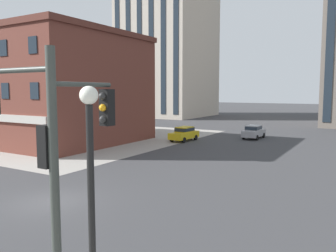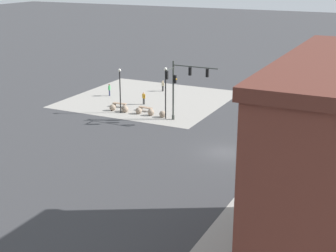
# 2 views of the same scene
# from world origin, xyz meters

# --- Properties ---
(ground_plane) EXTENTS (320.00, 320.00, 0.00)m
(ground_plane) POSITION_xyz_m (0.00, 0.00, 0.00)
(ground_plane) COLOR #38383A
(sidewalk_corner_slab) EXTENTS (20.00, 19.00, 0.02)m
(sidewalk_corner_slab) POSITION_xyz_m (16.00, -14.50, 0.00)
(sidewalk_corner_slab) COLOR gray
(sidewalk_corner_slab) RESTS_ON ground
(traffic_signal_main) EXTENTS (5.49, 2.09, 6.86)m
(traffic_signal_main) POSITION_xyz_m (8.06, -7.35, 4.53)
(traffic_signal_main) COLOR #383D38
(traffic_signal_main) RESTS_ON ground
(bollard_sphere_curb_a) EXTENTS (0.78, 0.78, 0.78)m
(bollard_sphere_curb_a) POSITION_xyz_m (10.56, -7.83, 0.39)
(bollard_sphere_curb_a) COLOR gray
(bollard_sphere_curb_a) RESTS_ON ground
(bollard_sphere_curb_b) EXTENTS (0.78, 0.78, 0.78)m
(bollard_sphere_curb_b) POSITION_xyz_m (12.14, -7.89, 0.39)
(bollard_sphere_curb_b) COLOR gray
(bollard_sphere_curb_b) RESTS_ON ground
(bollard_sphere_curb_c) EXTENTS (0.78, 0.78, 0.78)m
(bollard_sphere_curb_c) POSITION_xyz_m (13.80, -7.87, 0.39)
(bollard_sphere_curb_c) COLOR gray
(bollard_sphere_curb_c) RESTS_ON ground
(bollard_sphere_curb_d) EXTENTS (0.78, 0.78, 0.78)m
(bollard_sphere_curb_d) POSITION_xyz_m (15.58, -7.68, 0.39)
(bollard_sphere_curb_d) COLOR gray
(bollard_sphere_curb_d) RESTS_ON ground
(bollard_sphere_curb_e) EXTENTS (0.78, 0.78, 0.78)m
(bollard_sphere_curb_e) POSITION_xyz_m (15.85, -7.98, 0.39)
(bollard_sphere_curb_e) COLOR gray
(bollard_sphere_curb_e) RESTS_ON ground
(bollard_sphere_curb_f) EXTENTS (0.78, 0.78, 0.78)m
(bollard_sphere_curb_f) POSITION_xyz_m (17.37, -7.69, 0.39)
(bollard_sphere_curb_f) COLOR gray
(bollard_sphere_curb_f) RESTS_ON ground
(bench_near_signal) EXTENTS (1.85, 0.71, 0.49)m
(bench_near_signal) POSITION_xyz_m (13.63, -9.32, 0.33)
(bench_near_signal) COLOR #9E7F66
(bench_near_signal) RESTS_ON ground
(bench_mid_block) EXTENTS (1.84, 0.68, 0.49)m
(bench_mid_block) POSITION_xyz_m (17.50, -9.53, 0.33)
(bench_mid_block) COLOR #9E7F66
(bench_mid_block) RESTS_ON ground
(pedestrian_near_bench) EXTENTS (0.51, 0.32, 1.54)m
(pedestrian_near_bench) POSITION_xyz_m (16.31, -19.36, 0.87)
(pedestrian_near_bench) COLOR #333333
(pedestrian_near_bench) RESTS_ON ground
(pedestrian_at_curb) EXTENTS (0.53, 0.29, 1.61)m
(pedestrian_at_curb) POSITION_xyz_m (15.31, -11.90, 0.92)
(pedestrian_at_curb) COLOR #333333
(pedestrian_at_curb) RESTS_ON ground
(pedestrian_walking_east) EXTENTS (0.28, 0.53, 1.68)m
(pedestrian_walking_east) POSITION_xyz_m (21.64, -13.70, 0.96)
(pedestrian_walking_east) COLOR #232847
(pedestrian_walking_east) RESTS_ON ground
(street_lamp_corner_near) EXTENTS (0.36, 0.36, 6.05)m
(street_lamp_corner_near) POSITION_xyz_m (10.00, -7.48, 3.74)
(street_lamp_corner_near) COLOR black
(street_lamp_corner_near) RESTS_ON ground
(street_lamp_mid_sidewalk) EXTENTS (0.36, 0.36, 5.41)m
(street_lamp_mid_sidewalk) POSITION_xyz_m (15.98, -7.32, 3.39)
(street_lamp_mid_sidewalk) COLOR black
(street_lamp_mid_sidewalk) RESTS_ON ground
(car_main_northbound_near) EXTENTS (2.13, 4.52, 1.68)m
(car_main_northbound_near) POSITION_xyz_m (2.17, -25.06, 0.92)
(car_main_northbound_near) COLOR black
(car_main_northbound_near) RESTS_ON ground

